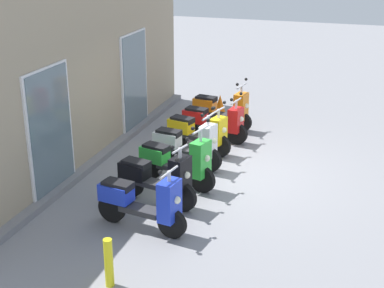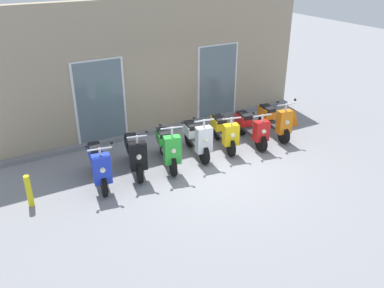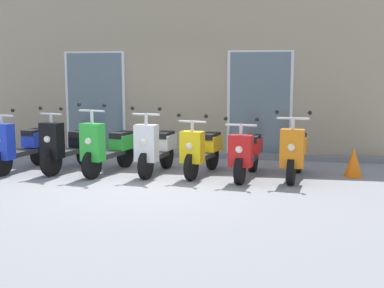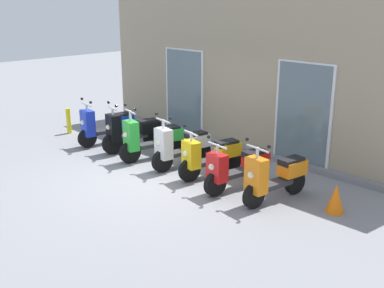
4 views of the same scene
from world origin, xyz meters
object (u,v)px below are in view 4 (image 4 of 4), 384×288
(scooter_red, at_px, (238,167))
(traffic_cone, at_px, (336,199))
(curb_bollard, at_px, (69,121))
(scooter_green, at_px, (151,139))
(scooter_blue, at_px, (106,125))
(scooter_black, at_px, (132,131))
(scooter_orange, at_px, (275,176))
(scooter_white, at_px, (181,146))
(scooter_yellow, at_px, (211,155))

(scooter_red, xyz_separation_m, traffic_cone, (1.87, 0.37, -0.18))
(curb_bollard, bearing_deg, scooter_green, 3.33)
(scooter_blue, xyz_separation_m, scooter_black, (0.91, 0.12, 0.00))
(scooter_green, xyz_separation_m, scooter_orange, (3.37, 0.06, -0.01))
(scooter_green, relative_size, scooter_white, 1.06)
(scooter_yellow, bearing_deg, scooter_green, -175.31)
(scooter_orange, bearing_deg, scooter_white, 178.99)
(scooter_red, bearing_deg, scooter_blue, -179.11)
(scooter_green, bearing_deg, scooter_orange, 1.00)
(scooter_orange, xyz_separation_m, curb_bollard, (-6.61, -0.25, -0.13))
(scooter_green, height_order, curb_bollard, scooter_green)
(scooter_red, bearing_deg, scooter_white, 177.58)
(scooter_black, bearing_deg, scooter_yellow, 1.33)
(scooter_black, relative_size, scooter_orange, 1.03)
(scooter_red, distance_m, traffic_cone, 1.92)
(scooter_green, height_order, scooter_yellow, scooter_green)
(scooter_blue, distance_m, scooter_black, 0.92)
(scooter_red, distance_m, scooter_orange, 0.83)
(scooter_white, xyz_separation_m, curb_bollard, (-4.12, -0.29, -0.13))
(scooter_orange, relative_size, curb_bollard, 2.18)
(scooter_green, distance_m, scooter_orange, 3.37)
(scooter_white, bearing_deg, traffic_cone, 4.93)
(scooter_yellow, bearing_deg, scooter_black, -178.67)
(scooter_red, bearing_deg, scooter_yellow, 172.34)
(scooter_blue, bearing_deg, scooter_black, 7.28)
(scooter_blue, bearing_deg, traffic_cone, 4.11)
(scooter_black, height_order, traffic_cone, scooter_black)
(scooter_blue, relative_size, scooter_black, 1.00)
(scooter_green, height_order, traffic_cone, scooter_green)
(scooter_orange, bearing_deg, scooter_red, -178.20)
(scooter_blue, height_order, curb_bollard, scooter_blue)
(scooter_blue, distance_m, traffic_cone, 6.15)
(scooter_red, xyz_separation_m, scooter_orange, (0.83, 0.03, 0.04))
(scooter_black, bearing_deg, traffic_cone, 3.55)
(scooter_blue, height_order, scooter_orange, scooter_orange)
(scooter_blue, bearing_deg, scooter_orange, 1.04)
(scooter_blue, relative_size, scooter_yellow, 1.04)
(scooter_green, distance_m, curb_bollard, 3.26)
(scooter_black, height_order, scooter_orange, scooter_black)
(traffic_cone, bearing_deg, scooter_green, -174.73)
(scooter_red, bearing_deg, scooter_green, -179.27)
(scooter_black, relative_size, traffic_cone, 3.03)
(traffic_cone, relative_size, curb_bollard, 0.74)
(scooter_yellow, distance_m, curb_bollard, 4.98)
(traffic_cone, bearing_deg, scooter_orange, -161.50)
(scooter_green, xyz_separation_m, traffic_cone, (4.41, 0.41, -0.23))
(scooter_black, bearing_deg, scooter_blue, -172.72)
(scooter_black, distance_m, curb_bollard, 2.46)
(scooter_green, relative_size, traffic_cone, 3.11)
(scooter_white, xyz_separation_m, scooter_yellow, (0.85, 0.04, -0.02))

